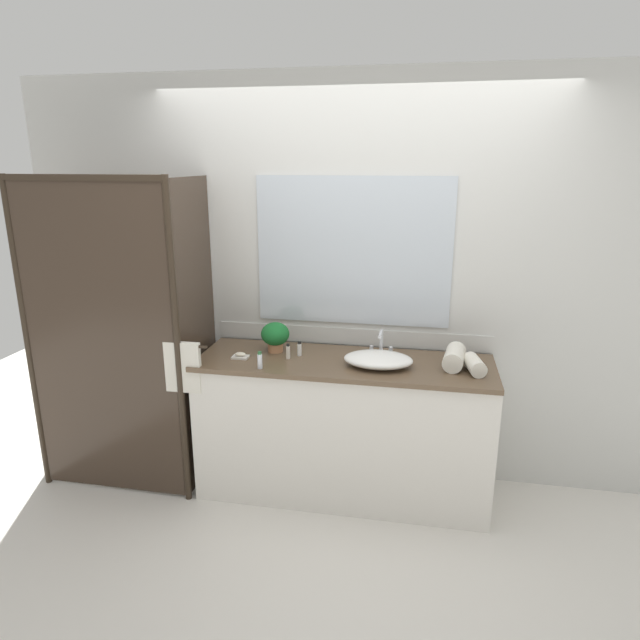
{
  "coord_description": "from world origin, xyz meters",
  "views": [
    {
      "loc": [
        0.45,
        -3.13,
        2.07
      ],
      "look_at": [
        -0.15,
        0.0,
        1.15
      ],
      "focal_mm": 31.08,
      "sensor_mm": 36.0,
      "label": 1
    }
  ],
  "objects_px": {
    "potted_plant": "(275,335)",
    "rolled_towel_near_edge": "(474,365)",
    "rolled_towel_middle": "(454,357)",
    "amenity_bottle_body_wash": "(260,360)",
    "faucet": "(381,347)",
    "amenity_bottle_lotion": "(299,349)",
    "soap_dish": "(240,356)",
    "sink_basin": "(378,360)",
    "amenity_bottle_conditioner": "(288,352)"
  },
  "relations": [
    {
      "from": "sink_basin",
      "to": "amenity_bottle_lotion",
      "type": "distance_m",
      "value": 0.51
    },
    {
      "from": "amenity_bottle_lotion",
      "to": "rolled_towel_middle",
      "type": "relative_size",
      "value": 0.36
    },
    {
      "from": "faucet",
      "to": "rolled_towel_near_edge",
      "type": "distance_m",
      "value": 0.58
    },
    {
      "from": "faucet",
      "to": "rolled_towel_near_edge",
      "type": "relative_size",
      "value": 0.88
    },
    {
      "from": "amenity_bottle_body_wash",
      "to": "rolled_towel_near_edge",
      "type": "distance_m",
      "value": 1.24
    },
    {
      "from": "sink_basin",
      "to": "faucet",
      "type": "relative_size",
      "value": 2.39
    },
    {
      "from": "potted_plant",
      "to": "rolled_towel_near_edge",
      "type": "relative_size",
      "value": 0.98
    },
    {
      "from": "faucet",
      "to": "amenity_bottle_lotion",
      "type": "xyz_separation_m",
      "value": [
        -0.5,
        -0.09,
        -0.02
      ]
    },
    {
      "from": "potted_plant",
      "to": "rolled_towel_near_edge",
      "type": "bearing_deg",
      "value": -6.44
    },
    {
      "from": "soap_dish",
      "to": "faucet",
      "type": "bearing_deg",
      "value": 13.29
    },
    {
      "from": "amenity_bottle_body_wash",
      "to": "rolled_towel_middle",
      "type": "relative_size",
      "value": 0.42
    },
    {
      "from": "rolled_towel_middle",
      "to": "faucet",
      "type": "bearing_deg",
      "value": 166.56
    },
    {
      "from": "amenity_bottle_body_wash",
      "to": "rolled_towel_near_edge",
      "type": "bearing_deg",
      "value": 7.93
    },
    {
      "from": "faucet",
      "to": "amenity_bottle_lotion",
      "type": "bearing_deg",
      "value": -170.06
    },
    {
      "from": "faucet",
      "to": "rolled_towel_middle",
      "type": "xyz_separation_m",
      "value": [
        0.44,
        -0.11,
        -0.0
      ]
    },
    {
      "from": "soap_dish",
      "to": "rolled_towel_near_edge",
      "type": "xyz_separation_m",
      "value": [
        1.4,
        0.02,
        0.03
      ]
    },
    {
      "from": "amenity_bottle_conditioner",
      "to": "rolled_towel_near_edge",
      "type": "bearing_deg",
      "value": -1.18
    },
    {
      "from": "potted_plant",
      "to": "rolled_towel_middle",
      "type": "xyz_separation_m",
      "value": [
        1.11,
        -0.06,
        -0.05
      ]
    },
    {
      "from": "amenity_bottle_body_wash",
      "to": "rolled_towel_middle",
      "type": "bearing_deg",
      "value": 12.33
    },
    {
      "from": "amenity_bottle_body_wash",
      "to": "soap_dish",
      "type": "bearing_deg",
      "value": 138.91
    },
    {
      "from": "sink_basin",
      "to": "amenity_bottle_body_wash",
      "type": "distance_m",
      "value": 0.7
    },
    {
      "from": "amenity_bottle_body_wash",
      "to": "amenity_bottle_lotion",
      "type": "relative_size",
      "value": 1.14
    },
    {
      "from": "soap_dish",
      "to": "amenity_bottle_body_wash",
      "type": "height_order",
      "value": "amenity_bottle_body_wash"
    },
    {
      "from": "potted_plant",
      "to": "faucet",
      "type": "bearing_deg",
      "value": 3.53
    },
    {
      "from": "amenity_bottle_conditioner",
      "to": "rolled_towel_middle",
      "type": "xyz_separation_m",
      "value": [
        0.99,
        0.05,
        0.01
      ]
    },
    {
      "from": "soap_dish",
      "to": "rolled_towel_middle",
      "type": "xyz_separation_m",
      "value": [
        1.29,
        0.09,
        0.04
      ]
    },
    {
      "from": "amenity_bottle_lotion",
      "to": "rolled_towel_middle",
      "type": "height_order",
      "value": "rolled_towel_middle"
    },
    {
      "from": "potted_plant",
      "to": "amenity_bottle_body_wash",
      "type": "relative_size",
      "value": 1.84
    },
    {
      "from": "faucet",
      "to": "amenity_bottle_conditioner",
      "type": "relative_size",
      "value": 1.78
    },
    {
      "from": "potted_plant",
      "to": "sink_basin",
      "type": "bearing_deg",
      "value": -11.76
    },
    {
      "from": "amenity_bottle_body_wash",
      "to": "rolled_towel_middle",
      "type": "height_order",
      "value": "rolled_towel_middle"
    },
    {
      "from": "sink_basin",
      "to": "amenity_bottle_body_wash",
      "type": "xyz_separation_m",
      "value": [
        -0.68,
        -0.17,
        0.01
      ]
    },
    {
      "from": "rolled_towel_middle",
      "to": "amenity_bottle_body_wash",
      "type": "bearing_deg",
      "value": -167.67
    },
    {
      "from": "sink_basin",
      "to": "potted_plant",
      "type": "distance_m",
      "value": 0.68
    },
    {
      "from": "faucet",
      "to": "rolled_towel_middle",
      "type": "height_order",
      "value": "faucet"
    },
    {
      "from": "sink_basin",
      "to": "amenity_bottle_body_wash",
      "type": "bearing_deg",
      "value": -165.93
    },
    {
      "from": "potted_plant",
      "to": "rolled_towel_near_edge",
      "type": "distance_m",
      "value": 1.22
    },
    {
      "from": "rolled_towel_near_edge",
      "to": "amenity_bottle_conditioner",
      "type": "bearing_deg",
      "value": 178.82
    },
    {
      "from": "amenity_bottle_conditioner",
      "to": "amenity_bottle_lotion",
      "type": "relative_size",
      "value": 1.05
    },
    {
      "from": "faucet",
      "to": "soap_dish",
      "type": "distance_m",
      "value": 0.87
    },
    {
      "from": "potted_plant",
      "to": "rolled_towel_middle",
      "type": "bearing_deg",
      "value": -3.32
    },
    {
      "from": "faucet",
      "to": "potted_plant",
      "type": "bearing_deg",
      "value": -176.47
    },
    {
      "from": "amenity_bottle_body_wash",
      "to": "rolled_towel_near_edge",
      "type": "relative_size",
      "value": 0.53
    },
    {
      "from": "sink_basin",
      "to": "potted_plant",
      "type": "relative_size",
      "value": 2.14
    },
    {
      "from": "faucet",
      "to": "amenity_bottle_lotion",
      "type": "distance_m",
      "value": 0.51
    },
    {
      "from": "rolled_towel_middle",
      "to": "amenity_bottle_conditioner",
      "type": "bearing_deg",
      "value": -177.11
    },
    {
      "from": "rolled_towel_near_edge",
      "to": "rolled_towel_middle",
      "type": "distance_m",
      "value": 0.13
    },
    {
      "from": "potted_plant",
      "to": "rolled_towel_middle",
      "type": "relative_size",
      "value": 0.76
    },
    {
      "from": "potted_plant",
      "to": "amenity_bottle_body_wash",
      "type": "xyz_separation_m",
      "value": [
        -0.01,
        -0.31,
        -0.06
      ]
    },
    {
      "from": "soap_dish",
      "to": "amenity_bottle_body_wash",
      "type": "distance_m",
      "value": 0.23
    }
  ]
}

